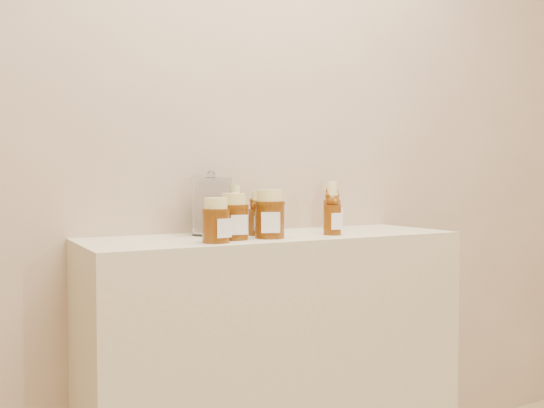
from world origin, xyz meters
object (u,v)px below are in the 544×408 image
bear_bottle_back_left (235,206)px  glass_canister (211,204)px  bear_bottle_front_left (256,211)px  honey_jar_left (234,216)px  display_table (276,375)px

bear_bottle_back_left → glass_canister: glass_canister is taller
bear_bottle_back_left → bear_bottle_front_left: bearing=-82.1°
bear_bottle_back_left → honey_jar_left: size_ratio=1.32×
display_table → bear_bottle_front_left: 0.53m
bear_bottle_front_left → honey_jar_left: 0.15m
bear_bottle_back_left → bear_bottle_front_left: bear_bottle_back_left is taller
display_table → bear_bottle_back_left: (-0.08, 0.13, 0.54)m
bear_bottle_front_left → glass_canister: bearing=152.8°
bear_bottle_front_left → glass_canister: 0.14m
honey_jar_left → glass_canister: (-0.00, 0.16, 0.03)m
display_table → honey_jar_left: 0.55m
honey_jar_left → bear_bottle_front_left: bearing=40.6°
bear_bottle_back_left → bear_bottle_front_left: (0.02, -0.11, -0.01)m
bear_bottle_front_left → glass_canister: glass_canister is taller
bear_bottle_back_left → glass_canister: size_ratio=0.90×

